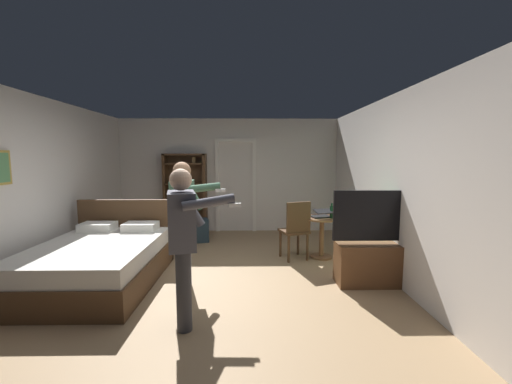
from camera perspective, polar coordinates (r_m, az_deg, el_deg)
name	(u,v)px	position (r m, az deg, el deg)	size (l,w,h in m)	color
ground_plane	(213,287)	(4.39, -7.81, -16.70)	(7.06, 7.06, 0.00)	#997A56
wall_back	(229,175)	(7.31, -4.91, 3.00)	(5.18, 0.12, 2.58)	silver
wall_left	(12,191)	(5.04, -37.90, 0.17)	(0.15, 6.66, 2.58)	silver
wall_right	(407,190)	(4.51, 25.71, 0.29)	(0.12, 6.66, 2.58)	silver
doorway_frame	(236,179)	(7.22, -3.68, 2.45)	(0.93, 0.08, 2.13)	white
bed	(100,261)	(4.90, -26.39, -11.08)	(1.52, 2.09, 1.02)	#4C331E
bookshelf	(186,190)	(7.24, -12.61, 0.30)	(0.93, 0.32, 1.79)	#4C331E
tv_flatscreen	(374,256)	(4.60, 20.67, -10.81)	(1.15, 0.40, 1.28)	brown
side_table	(322,230)	(5.50, 11.83, -6.84)	(0.62, 0.62, 0.70)	brown
laptop	(322,215)	(5.40, 11.80, -4.03)	(0.40, 0.40, 0.15)	black
bottle_on_table	(332,212)	(5.39, 13.55, -3.51)	(0.06, 0.06, 0.25)	#143B21
wooden_chair	(296,228)	(5.29, 7.23, -6.45)	(0.53, 0.53, 0.99)	#4C331E
person_blue_shirt	(183,237)	(3.26, -13.02, -7.88)	(0.77, 0.60, 1.60)	#333338
person_striped_shirt	(184,217)	(4.13, -12.93, -4.35)	(0.71, 0.59, 1.65)	slate
suitcase_dark	(195,231)	(6.51, -10.94, -6.89)	(0.51, 0.28, 0.47)	#1E2D38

